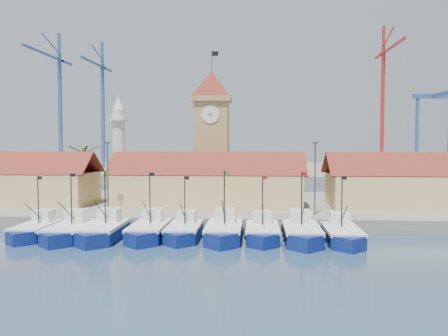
# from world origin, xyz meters

# --- Properties ---
(ground) EXTENTS (400.00, 400.00, 0.00)m
(ground) POSITION_xyz_m (0.00, 0.00, 0.00)
(ground) COLOR navy
(ground) RESTS_ON ground
(quay) EXTENTS (140.00, 32.00, 1.50)m
(quay) POSITION_xyz_m (0.00, 24.00, 0.75)
(quay) COLOR gray
(quay) RESTS_ON ground
(terminal) EXTENTS (240.00, 80.00, 2.00)m
(terminal) POSITION_xyz_m (0.00, 110.00, 1.00)
(terminal) COLOR gray
(terminal) RESTS_ON ground
(boat_0) EXTENTS (3.44, 9.41, 7.12)m
(boat_0) POSITION_xyz_m (-17.39, 2.87, 0.74)
(boat_0) COLOR navy
(boat_0) RESTS_ON ground
(boat_1) EXTENTS (3.63, 9.94, 7.52)m
(boat_1) POSITION_xyz_m (-13.36, 2.10, 0.78)
(boat_1) COLOR navy
(boat_1) RESTS_ON ground
(boat_2) EXTENTS (3.76, 10.30, 7.80)m
(boat_2) POSITION_xyz_m (-9.65, 2.21, 0.81)
(boat_2) COLOR navy
(boat_2) RESTS_ON ground
(boat_3) EXTENTS (3.67, 10.05, 7.60)m
(boat_3) POSITION_xyz_m (-4.86, 2.93, 0.79)
(boat_3) COLOR navy
(boat_3) RESTS_ON ground
(boat_4) EXTENTS (3.45, 9.46, 7.15)m
(boat_4) POSITION_xyz_m (-1.05, 3.24, 0.74)
(boat_4) COLOR navy
(boat_4) RESTS_ON ground
(boat_5) EXTENTS (3.78, 10.34, 7.83)m
(boat_5) POSITION_xyz_m (3.32, 2.83, 0.81)
(boat_5) COLOR navy
(boat_5) RESTS_ON ground
(boat_6) EXTENTS (3.49, 9.56, 7.23)m
(boat_6) POSITION_xyz_m (7.45, 3.02, 0.75)
(boat_6) COLOR navy
(boat_6) RESTS_ON ground
(boat_7) EXTENTS (3.75, 10.28, 7.78)m
(boat_7) POSITION_xyz_m (11.60, 2.35, 0.80)
(boat_7) COLOR navy
(boat_7) RESTS_ON ground
(boat_8) EXTENTS (3.53, 9.68, 7.33)m
(boat_8) POSITION_xyz_m (15.78, 2.15, 0.76)
(boat_8) COLOR navy
(boat_8) RESTS_ON ground
(hall_center) EXTENTS (27.04, 10.13, 7.61)m
(hall_center) POSITION_xyz_m (0.00, 20.00, 3.99)
(hall_center) COLOR #DFBE7A
(hall_center) RESTS_ON quay
(hall_right) EXTENTS (31.20, 10.13, 7.61)m
(hall_right) POSITION_xyz_m (32.00, 20.00, 3.99)
(hall_right) COLOR #DFBE7A
(hall_right) RESTS_ON quay
(clock_tower) EXTENTS (5.80, 5.80, 22.70)m
(clock_tower) POSITION_xyz_m (0.00, 26.00, 11.96)
(clock_tower) COLOR #A18B52
(clock_tower) RESTS_ON quay
(minaret) EXTENTS (3.00, 3.00, 16.30)m
(minaret) POSITION_xyz_m (-15.00, 28.00, 9.73)
(minaret) COLOR silver
(minaret) RESTS_ON quay
(palm_tree) EXTENTS (5.60, 5.03, 8.39)m
(palm_tree) POSITION_xyz_m (-20.00, 26.00, 6.25)
(palm_tree) COLOR brown
(palm_tree) RESTS_ON quay
(lamp_posts) EXTENTS (80.70, 0.25, 9.03)m
(lamp_posts) POSITION_xyz_m (0.50, 12.00, 6.48)
(lamp_posts) COLOR #3F3F44
(lamp_posts) RESTS_ON quay
(crane_blue_far) EXTENTS (1.00, 34.50, 41.62)m
(crane_blue_far) POSITION_xyz_m (-54.04, 100.31, 25.25)
(crane_blue_far) COLOR #2E518F
(crane_blue_far) RESTS_ON terminal
(crane_blue_near) EXTENTS (1.00, 29.41, 40.16)m
(crane_blue_near) POSITION_xyz_m (-42.42, 107.00, 24.03)
(crane_blue_near) COLOR #2E518F
(crane_blue_near) RESTS_ON terminal
(crane_red_right) EXTENTS (1.00, 32.45, 43.13)m
(crane_red_right) POSITION_xyz_m (45.03, 103.65, 25.92)
(crane_red_right) COLOR red
(crane_red_right) RESTS_ON terminal
(gantry) EXTENTS (13.00, 22.00, 23.20)m
(gantry) POSITION_xyz_m (62.00, 106.65, 20.04)
(gantry) COLOR #2E518F
(gantry) RESTS_ON terminal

